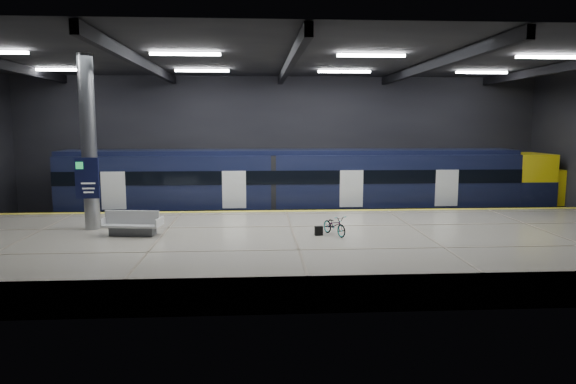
{
  "coord_description": "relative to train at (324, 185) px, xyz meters",
  "views": [
    {
      "loc": [
        -1.41,
        -21.77,
        5.29
      ],
      "look_at": [
        0.04,
        1.5,
        2.2
      ],
      "focal_mm": 32.0,
      "sensor_mm": 36.0,
      "label": 1
    }
  ],
  "objects": [
    {
      "name": "ground",
      "position": [
        -2.26,
        -5.5,
        -2.06
      ],
      "size": [
        30.0,
        30.0,
        0.0
      ],
      "primitive_type": "plane",
      "color": "black",
      "rests_on": "ground"
    },
    {
      "name": "room_shell",
      "position": [
        -2.27,
        -5.49,
        3.66
      ],
      "size": [
        30.1,
        16.1,
        8.05
      ],
      "color": "black",
      "rests_on": "ground"
    },
    {
      "name": "platform",
      "position": [
        -2.26,
        -8.0,
        -1.51
      ],
      "size": [
        30.0,
        11.0,
        1.1
      ],
      "primitive_type": "cube",
      "color": "#BBB19E",
      "rests_on": "ground"
    },
    {
      "name": "safety_strip",
      "position": [
        -2.26,
        -2.75,
        -0.95
      ],
      "size": [
        30.0,
        0.4,
        0.01
      ],
      "primitive_type": "cube",
      "color": "yellow",
      "rests_on": "platform"
    },
    {
      "name": "rails",
      "position": [
        -2.26,
        0.0,
        -1.98
      ],
      "size": [
        30.0,
        1.52,
        0.16
      ],
      "color": "gray",
      "rests_on": "ground"
    },
    {
      "name": "train",
      "position": [
        0.0,
        0.0,
        0.0
      ],
      "size": [
        29.4,
        2.84,
        3.79
      ],
      "color": "black",
      "rests_on": "ground"
    },
    {
      "name": "bench",
      "position": [
        -8.37,
        -7.84,
        -0.62
      ],
      "size": [
        2.26,
        1.18,
        0.95
      ],
      "rotation": [
        0.0,
        0.0,
        -0.14
      ],
      "color": "#595B60",
      "rests_on": "platform"
    },
    {
      "name": "bicycle",
      "position": [
        -0.72,
        -8.28,
        -0.58
      ],
      "size": [
        1.07,
        1.53,
        0.76
      ],
      "primitive_type": "imported",
      "rotation": [
        0.0,
        0.0,
        0.44
      ],
      "color": "#99999E",
      "rests_on": "platform"
    },
    {
      "name": "pannier_bag",
      "position": [
        -1.32,
        -8.28,
        -0.78
      ],
      "size": [
        0.31,
        0.2,
        0.35
      ],
      "primitive_type": "cube",
      "rotation": [
        0.0,
        0.0,
        0.07
      ],
      "color": "black",
      "rests_on": "platform"
    },
    {
      "name": "info_column",
      "position": [
        -10.26,
        -6.52,
        2.4
      ],
      "size": [
        0.9,
        0.78,
        6.9
      ],
      "color": "#9EA0A5",
      "rests_on": "platform"
    }
  ]
}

